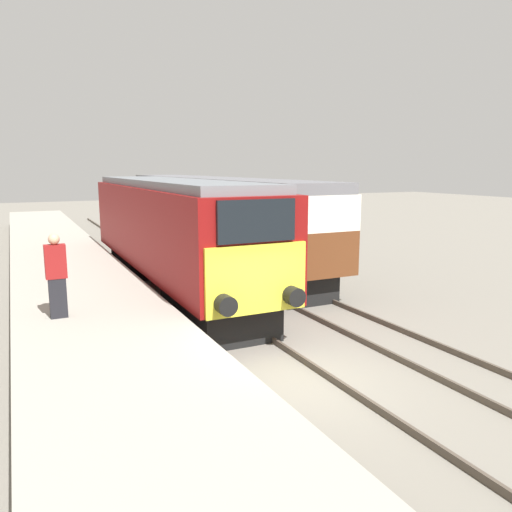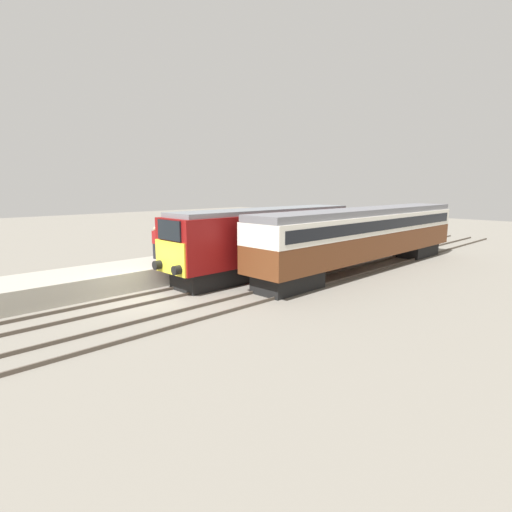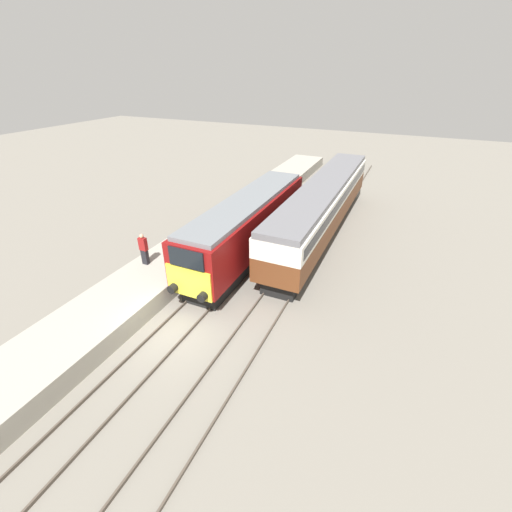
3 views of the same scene
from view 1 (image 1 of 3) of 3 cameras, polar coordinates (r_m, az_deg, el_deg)
The scene contains 7 objects.
ground_plane at distance 10.39m, azimuth 4.28°, elevation -14.22°, with size 120.00×120.00×0.00m, color slate.
platform_left at distance 16.66m, azimuth -20.14°, elevation -3.62°, with size 3.50×50.00×1.01m.
rails_near_track at distance 14.63m, azimuth -5.69°, elevation -6.66°, with size 1.51×60.00×0.14m.
rails_far_track at distance 16.07m, azimuth 5.79°, elevation -5.13°, with size 1.50×60.00×0.14m.
locomotive at distance 17.23m, azimuth -9.59°, elevation 2.89°, with size 2.70×13.58×3.88m.
passenger_carriage at distance 23.32m, azimuth -5.32°, elevation 5.27°, with size 2.75×18.90×3.82m.
person_on_platform at distance 11.71m, azimuth -21.85°, elevation -2.11°, with size 0.44×0.26×1.86m.
Camera 1 is at (-4.82, -8.15, 4.27)m, focal length 35.00 mm.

